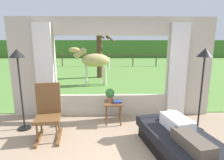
% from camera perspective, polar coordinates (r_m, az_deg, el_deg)
% --- Properties ---
extents(back_wall_with_window, '(5.20, 0.12, 2.55)m').
position_cam_1_polar(back_wall_with_window, '(4.62, -0.11, 3.56)').
color(back_wall_with_window, '#BCB29E').
rests_on(back_wall_with_window, ground_plane).
extents(curtain_panel_left, '(0.44, 0.10, 2.40)m').
position_cam_1_polar(curtain_panel_left, '(4.77, -20.84, 2.45)').
color(curtain_panel_left, silver).
rests_on(curtain_panel_left, ground_plane).
extents(curtain_panel_right, '(0.44, 0.10, 2.40)m').
position_cam_1_polar(curtain_panel_right, '(4.83, 20.42, 2.58)').
color(curtain_panel_right, silver).
rests_on(curtain_panel_right, ground_plane).
extents(outdoor_pasture_lawn, '(36.00, 21.68, 0.02)m').
position_cam_1_polar(outdoor_pasture_lawn, '(15.59, -0.82, 4.59)').
color(outdoor_pasture_lawn, '#568438').
rests_on(outdoor_pasture_lawn, ground_plane).
extents(distant_hill_ridge, '(36.00, 2.00, 2.40)m').
position_cam_1_polar(distant_hill_ridge, '(25.33, -0.95, 9.95)').
color(distant_hill_ridge, '#42702B').
rests_on(distant_hill_ridge, ground_plane).
extents(recliner_sofa, '(1.24, 1.85, 0.42)m').
position_cam_1_polar(recliner_sofa, '(3.42, 20.62, -18.56)').
color(recliner_sofa, black).
rests_on(recliner_sofa, ground_plane).
extents(reclining_person, '(0.46, 1.43, 0.22)m').
position_cam_1_polar(reclining_person, '(3.24, 21.34, -14.30)').
color(reclining_person, silver).
rests_on(reclining_person, recliner_sofa).
extents(rocking_chair, '(0.56, 0.74, 1.12)m').
position_cam_1_polar(rocking_chair, '(3.87, -19.78, -9.51)').
color(rocking_chair, brown).
rests_on(rocking_chair, ground_plane).
extents(side_table, '(0.44, 0.44, 0.52)m').
position_cam_1_polar(side_table, '(4.30, 0.44, -8.38)').
color(side_table, brown).
rests_on(side_table, ground_plane).
extents(potted_plant, '(0.22, 0.22, 0.32)m').
position_cam_1_polar(potted_plant, '(4.27, -0.65, -4.62)').
color(potted_plant, '#9E6042').
rests_on(potted_plant, side_table).
extents(book_stack, '(0.20, 0.16, 0.06)m').
position_cam_1_polar(book_stack, '(4.21, 1.80, -7.07)').
color(book_stack, '#59336B').
rests_on(book_stack, side_table).
extents(floor_lamp_left, '(0.32, 0.32, 1.79)m').
position_cam_1_polar(floor_lamp_left, '(4.25, -27.96, 4.16)').
color(floor_lamp_left, black).
rests_on(floor_lamp_left, ground_plane).
extents(floor_lamp_right, '(0.32, 0.32, 1.81)m').
position_cam_1_polar(floor_lamp_right, '(4.12, 27.46, 4.26)').
color(floor_lamp_right, black).
rests_on(floor_lamp_right, ground_plane).
extents(horse, '(1.81, 0.72, 1.73)m').
position_cam_1_polar(horse, '(8.08, -5.95, 6.24)').
color(horse, tan).
rests_on(horse, outdoor_pasture_lawn).
extents(pasture_tree, '(1.55, 1.09, 2.92)m').
position_cam_1_polar(pasture_tree, '(9.96, -3.94, 8.77)').
color(pasture_tree, '#4C3823').
rests_on(pasture_tree, outdoor_pasture_lawn).
extents(pasture_fence_line, '(16.10, 0.10, 1.10)m').
position_cam_1_polar(pasture_fence_line, '(15.14, -0.82, 7.18)').
color(pasture_fence_line, brown).
rests_on(pasture_fence_line, outdoor_pasture_lawn).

